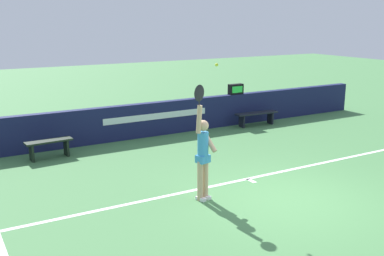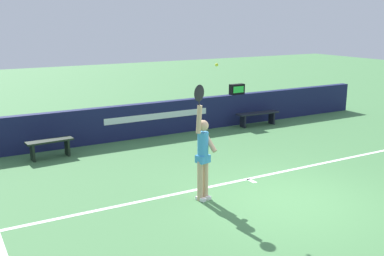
# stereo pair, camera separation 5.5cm
# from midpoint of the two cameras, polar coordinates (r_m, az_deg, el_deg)

# --- Properties ---
(ground_plane) EXTENTS (60.00, 60.00, 0.00)m
(ground_plane) POSITION_cam_midpoint_polar(r_m,az_deg,el_deg) (10.07, 11.99, -8.77)
(ground_plane) COLOR #467D46
(court_lines) EXTENTS (11.39, 6.08, 0.00)m
(court_lines) POSITION_cam_midpoint_polar(r_m,az_deg,el_deg) (9.15, 18.13, -11.52)
(court_lines) COLOR white
(court_lines) RESTS_ON ground
(back_wall) EXTENTS (17.20, 0.27, 1.10)m
(back_wall) POSITION_cam_midpoint_polar(r_m,az_deg,el_deg) (15.08, -4.37, 1.19)
(back_wall) COLOR #161C45
(back_wall) RESTS_ON ground
(speed_display) EXTENTS (0.56, 0.21, 0.37)m
(speed_display) POSITION_cam_midpoint_polar(r_m,az_deg,el_deg) (16.49, 5.37, 4.84)
(speed_display) COLOR black
(speed_display) RESTS_ON back_wall
(tennis_player) EXTENTS (0.49, 0.44, 2.49)m
(tennis_player) POSITION_cam_midpoint_polar(r_m,az_deg,el_deg) (9.55, 1.20, -3.12)
(tennis_player) COLOR tan
(tennis_player) RESTS_ON ground
(tennis_ball) EXTENTS (0.07, 0.07, 0.07)m
(tennis_ball) POSITION_cam_midpoint_polar(r_m,az_deg,el_deg) (9.32, 2.92, 7.87)
(tennis_ball) COLOR #CCE72C
(courtside_bench_near) EXTENTS (1.64, 0.45, 0.48)m
(courtside_bench_near) POSITION_cam_midpoint_polar(r_m,az_deg,el_deg) (16.54, 7.94, 1.56)
(courtside_bench_near) COLOR black
(courtside_bench_near) RESTS_ON ground
(courtside_bench_far) EXTENTS (1.28, 0.45, 0.51)m
(courtside_bench_far) POSITION_cam_midpoint_polar(r_m,az_deg,el_deg) (13.16, -17.51, -2.04)
(courtside_bench_far) COLOR black
(courtside_bench_far) RESTS_ON ground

